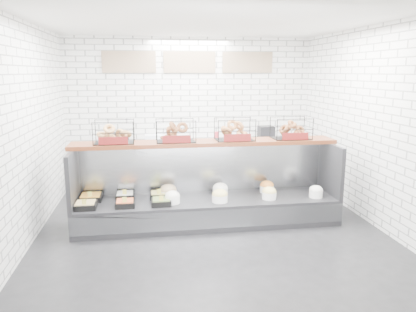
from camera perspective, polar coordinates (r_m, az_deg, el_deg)
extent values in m
plane|color=black|center=(6.13, 0.37, -10.36)|extent=(5.50, 5.50, 0.00)
cube|color=white|center=(8.45, -2.57, 6.25)|extent=(5.00, 0.02, 3.00)
cube|color=white|center=(5.89, -24.43, 2.81)|extent=(0.02, 5.50, 3.00)
cube|color=white|center=(6.61, 22.38, 3.84)|extent=(0.02, 5.50, 3.00)
cube|color=white|center=(5.72, 0.41, 18.70)|extent=(5.00, 5.50, 0.02)
cube|color=tan|center=(8.34, -11.05, 12.86)|extent=(1.05, 0.03, 0.42)
cube|color=tan|center=(8.38, -2.61, 13.05)|extent=(1.05, 0.03, 0.42)
cube|color=tan|center=(8.59, 5.58, 12.98)|extent=(1.05, 0.03, 0.42)
cube|color=black|center=(6.34, -0.06, -7.68)|extent=(4.00, 0.90, 0.40)
cube|color=#93969B|center=(5.93, 0.58, -8.88)|extent=(4.00, 0.03, 0.28)
cube|color=#93969B|center=(6.56, -0.60, -1.54)|extent=(4.00, 0.08, 0.80)
cube|color=black|center=(6.19, -18.42, -2.96)|extent=(0.06, 0.90, 0.80)
cube|color=black|center=(6.74, 16.75, -1.69)|extent=(0.06, 0.90, 0.80)
cube|color=black|center=(6.07, -16.84, -6.70)|extent=(0.31, 0.31, 0.08)
cube|color=tan|center=(6.06, -16.86, -6.38)|extent=(0.26, 0.26, 0.04)
cube|color=#DCCF4C|center=(5.94, -17.03, -6.20)|extent=(0.06, 0.01, 0.08)
cube|color=black|center=(6.41, -16.13, -5.66)|extent=(0.33, 0.33, 0.08)
cube|color=gold|center=(6.40, -16.15, -5.36)|extent=(0.28, 0.28, 0.04)
cube|color=#DCCF4C|center=(6.28, -16.31, -5.18)|extent=(0.06, 0.01, 0.08)
cube|color=black|center=(6.01, -11.58, -6.60)|extent=(0.28, 0.28, 0.08)
cube|color=#D55C2D|center=(6.00, -11.59, -6.29)|extent=(0.23, 0.23, 0.04)
cube|color=#DCCF4C|center=(5.89, -11.66, -6.07)|extent=(0.06, 0.01, 0.08)
cube|color=black|center=(6.38, -11.59, -5.52)|extent=(0.28, 0.28, 0.08)
cube|color=white|center=(6.37, -11.60, -5.22)|extent=(0.24, 0.24, 0.04)
cube|color=#DCCF4C|center=(6.26, -11.66, -4.99)|extent=(0.06, 0.01, 0.08)
cube|color=black|center=(6.00, -6.61, -6.47)|extent=(0.28, 0.28, 0.08)
cube|color=olive|center=(5.99, -6.62, -6.15)|extent=(0.24, 0.24, 0.04)
cube|color=#DCCF4C|center=(5.88, -6.59, -5.93)|extent=(0.06, 0.01, 0.08)
cube|color=black|center=(6.32, -6.91, -5.52)|extent=(0.27, 0.27, 0.08)
cube|color=#E2D873|center=(6.31, -6.92, -5.21)|extent=(0.23, 0.23, 0.04)
cube|color=#DCCF4C|center=(6.21, -6.90, -4.98)|extent=(0.06, 0.01, 0.08)
cylinder|color=white|center=(6.05, -5.02, -6.13)|extent=(0.22, 0.22, 0.11)
ellipsoid|color=silver|center=(6.03, -5.03, -5.58)|extent=(0.22, 0.22, 0.15)
cylinder|color=white|center=(6.35, -5.60, -5.27)|extent=(0.26, 0.26, 0.11)
ellipsoid|color=tan|center=(6.33, -5.61, -4.75)|extent=(0.26, 0.26, 0.18)
cylinder|color=white|center=(6.09, 1.67, -5.96)|extent=(0.24, 0.24, 0.11)
ellipsoid|color=#DCC970|center=(6.07, 1.67, -5.42)|extent=(0.23, 0.23, 0.16)
cylinder|color=white|center=(6.42, 1.74, -5.02)|extent=(0.24, 0.24, 0.11)
ellipsoid|color=white|center=(6.41, 1.74, -4.50)|extent=(0.24, 0.24, 0.17)
cylinder|color=white|center=(6.30, 8.60, -5.49)|extent=(0.22, 0.22, 0.11)
ellipsoid|color=#DDCA71|center=(6.28, 8.61, -4.97)|extent=(0.22, 0.22, 0.15)
cylinder|color=white|center=(6.63, 8.27, -4.60)|extent=(0.23, 0.23, 0.11)
ellipsoid|color=orange|center=(6.61, 8.28, -4.10)|extent=(0.22, 0.22, 0.16)
cylinder|color=white|center=(6.53, 14.93, -5.15)|extent=(0.21, 0.21, 0.11)
ellipsoid|color=silver|center=(6.51, 14.96, -4.64)|extent=(0.21, 0.21, 0.15)
cube|color=#4A1F10|center=(6.29, -0.36, 1.88)|extent=(4.10, 0.50, 0.06)
cube|color=black|center=(6.21, -13.09, 3.32)|extent=(0.60, 0.38, 0.34)
cube|color=maroon|center=(6.03, -13.18, 2.10)|extent=(0.42, 0.02, 0.11)
cube|color=black|center=(6.21, -4.58, 3.58)|extent=(0.60, 0.38, 0.34)
cube|color=maroon|center=(6.02, -4.42, 2.37)|extent=(0.42, 0.02, 0.11)
cube|color=black|center=(6.34, 3.76, 3.77)|extent=(0.60, 0.38, 0.34)
cube|color=maroon|center=(6.16, 4.15, 2.58)|extent=(0.42, 0.02, 0.11)
cube|color=black|center=(6.60, 11.61, 3.86)|extent=(0.60, 0.38, 0.34)
cube|color=maroon|center=(6.42, 12.19, 2.73)|extent=(0.42, 0.02, 0.11)
cube|color=#93969B|center=(8.30, -2.27, -1.19)|extent=(4.00, 0.60, 0.90)
cube|color=black|center=(8.19, -12.48, 2.42)|extent=(0.40, 0.30, 0.24)
cube|color=silver|center=(8.16, -7.62, 2.35)|extent=(0.35, 0.28, 0.18)
cylinder|color=#BC2F39|center=(8.23, 1.24, 2.68)|extent=(0.09, 0.09, 0.22)
cube|color=black|center=(8.55, 8.16, 3.17)|extent=(0.30, 0.30, 0.30)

